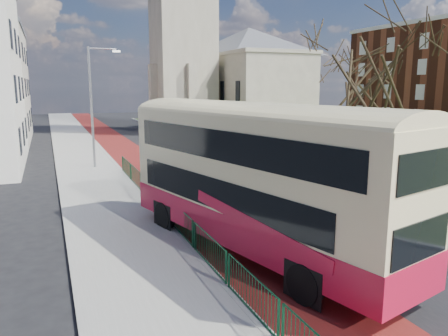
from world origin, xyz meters
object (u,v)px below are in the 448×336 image
streetlamp (94,101)px  litter_bin (403,167)px  bus (254,173)px  winter_tree_near (372,56)px  winter_tree_far (364,80)px

streetlamp → litter_bin: bearing=-28.9°
streetlamp → bus: size_ratio=0.67×
bus → litter_bin: size_ratio=11.39×
bus → winter_tree_near: size_ratio=1.13×
bus → winter_tree_far: (20.32, 19.48, 3.26)m
bus → winter_tree_near: winter_tree_near is taller
bus → winter_tree_near: (12.25, 9.04, 4.61)m
bus → winter_tree_far: bearing=29.2°
winter_tree_near → winter_tree_far: bearing=52.3°
litter_bin → bus: bearing=-150.6°
streetlamp → winter_tree_near: winter_tree_near is taller
winter_tree_near → winter_tree_far: size_ratio=1.22×
winter_tree_near → litter_bin: bearing=-23.2°
winter_tree_far → streetlamp: bearing=-176.1°
streetlamp → winter_tree_far: 23.69m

